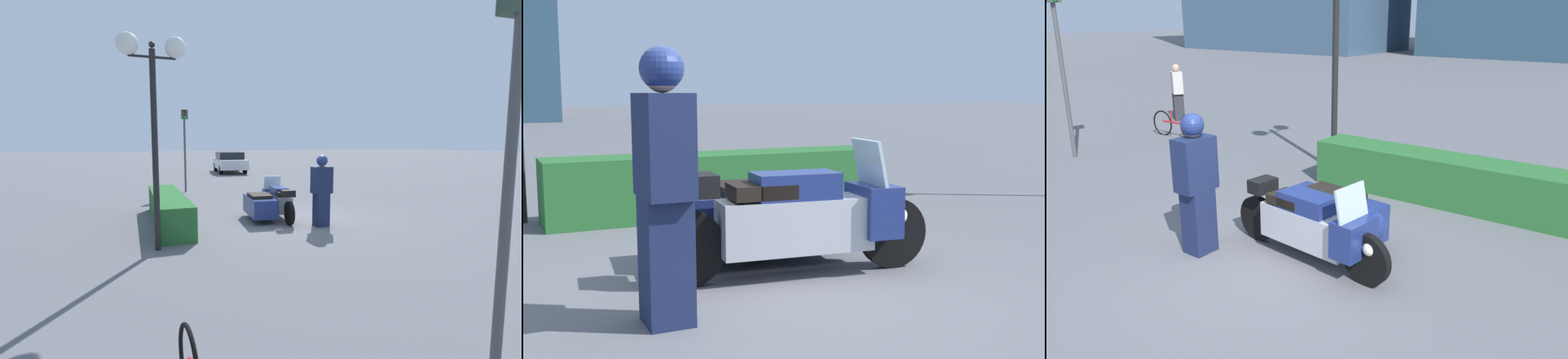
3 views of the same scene
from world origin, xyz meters
The scene contains 8 objects.
ground_plane centered at (0.00, 0.00, 0.00)m, with size 160.00×160.00×0.00m, color slate.
police_motorcycle centered at (0.48, 0.69, 0.46)m, with size 2.47×1.38×1.15m.
officer_rider centered at (-0.87, -0.28, 0.97)m, with size 0.31×0.50×1.85m.
hedge_bush_curbside centered at (0.86, 3.40, 0.39)m, with size 4.35×0.78×0.78m, color #28662D.
twin_lamp_post centered at (-1.49, 3.85, 3.45)m, with size 0.42×1.30×4.20m.
traffic_light_near centered at (6.73, 2.05, 2.33)m, with size 0.23×0.27×3.56m.
traffic_light_far centered at (-6.58, 1.28, 2.36)m, with size 0.23×0.27×3.62m.
parked_car_background centered at (15.62, -2.41, 0.77)m, with size 4.58×2.30×1.47m.
Camera 1 is at (-8.64, 4.32, 2.17)m, focal length 24.00 mm.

